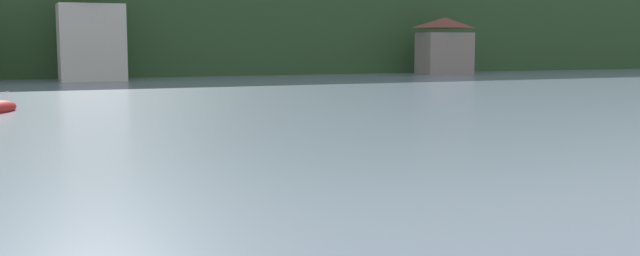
% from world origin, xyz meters
% --- Properties ---
extents(wooded_hillside, '(352.00, 63.82, 40.93)m').
position_xyz_m(wooded_hillside, '(21.09, 153.34, 7.11)').
color(wooded_hillside, '#2D4C28').
rests_on(wooded_hillside, ground_plane).
extents(shore_building_central, '(7.21, 5.09, 10.74)m').
position_xyz_m(shore_building_central, '(0.00, 110.90, 5.21)').
color(shore_building_central, beige).
rests_on(shore_building_central, ground_plane).
extents(shore_building_eastcentral, '(7.10, 4.20, 7.47)m').
position_xyz_m(shore_building_eastcentral, '(44.73, 110.47, 3.62)').
color(shore_building_eastcentral, gray).
rests_on(shore_building_eastcentral, ground_plane).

